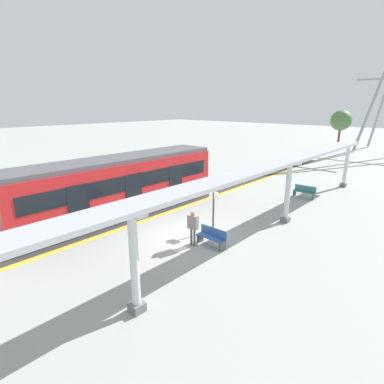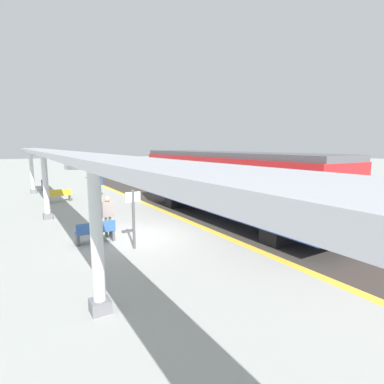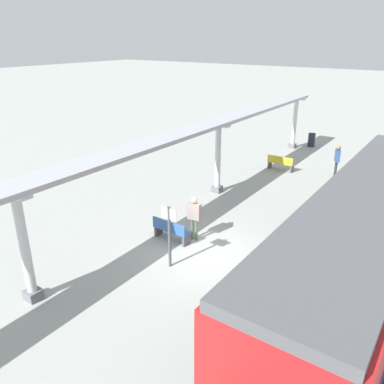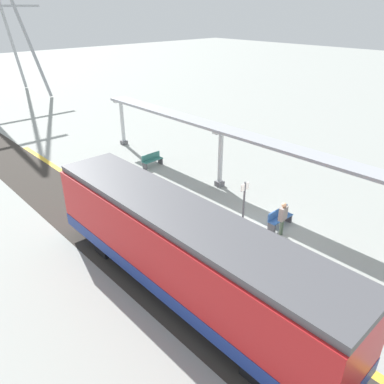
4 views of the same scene
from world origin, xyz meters
name	(u,v)px [view 3 (image 3 of 4)]	position (x,y,z in m)	size (l,w,h in m)	color
ground_plane	(207,255)	(0.00, 0.00, 0.00)	(176.00, 176.00, 0.00)	#9CA09A
tactile_edge_strip	(291,285)	(-3.13, 0.00, 0.00)	(0.35, 39.47, 0.01)	yellow
trackbed	(350,306)	(-4.90, 0.00, 0.00)	(3.20, 51.47, 0.01)	#38332D
train_near_carriage	(364,243)	(-4.90, -0.50, 1.83)	(2.65, 13.04, 3.48)	red
canopy_pillar_nearest	(295,123)	(2.85, -15.30, 1.74)	(1.10, 0.44, 3.43)	slate
canopy_pillar_second	(218,158)	(2.85, -5.34, 1.74)	(1.10, 0.44, 3.43)	slate
canopy_pillar_third	(25,247)	(2.85, 5.00, 1.74)	(1.10, 0.44, 3.43)	slate
canopy_beam	(142,147)	(2.85, -0.03, 3.51)	(1.20, 31.35, 0.16)	#A8AAB2
bench_near_end	(171,230)	(1.69, -0.10, 0.44)	(1.50, 0.46, 0.86)	#2F599C
bench_mid_platform	(280,163)	(1.61, -10.25, 0.44)	(1.51, 0.47, 0.86)	gold
trash_bin	(311,140)	(1.92, -16.40, 0.47)	(0.48, 0.48, 0.93)	#222332
platform_info_sign	(169,231)	(0.63, 1.30, 1.33)	(0.56, 0.10, 2.20)	#4C4C51
passenger_waiting_near_edge	(337,157)	(-1.29, -11.01, 1.10)	(0.41, 0.56, 1.76)	#25292D
passenger_by_the_benches	(194,214)	(1.02, -0.69, 1.08)	(0.52, 0.29, 1.72)	#4E624D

